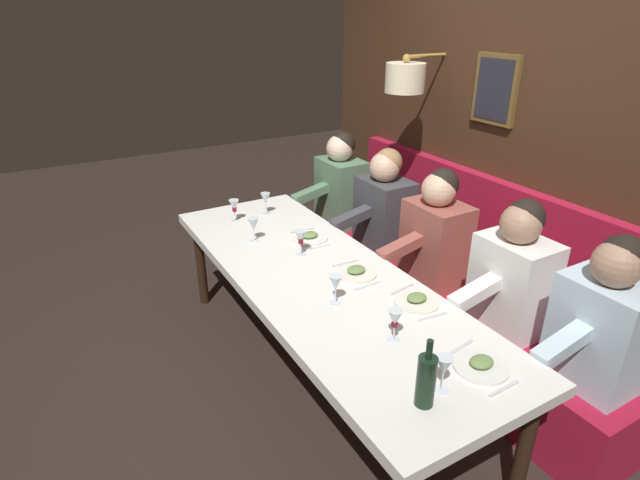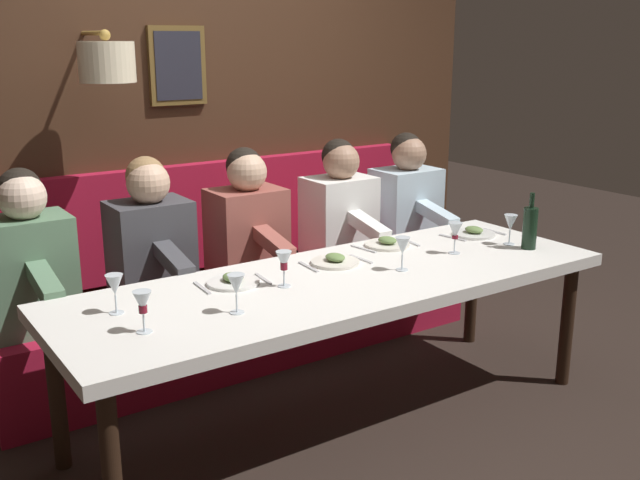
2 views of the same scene
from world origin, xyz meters
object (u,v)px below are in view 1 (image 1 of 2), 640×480
Objects in this scene: diner_nearest at (603,319)px; diner_near at (513,272)px; diner_far at (384,205)px; wine_glass_6 at (395,319)px; diner_farthest at (340,183)px; wine_glass_0 at (265,199)px; wine_glass_4 at (254,225)px; wine_bottle at (426,380)px; wine_glass_2 at (336,284)px; diner_middle at (436,232)px; wine_glass_1 at (301,238)px; wine_glass_5 at (444,367)px; dining_table at (320,284)px; wine_glass_3 at (234,206)px.

diner_nearest is 0.53m from diner_near.
diner_far reaches higher than wine_glass_6.
diner_farthest is 0.77m from wine_glass_0.
wine_bottle is at bearing -90.78° from wine_glass_4.
wine_glass_2 is 0.55× the size of wine_bottle.
wine_glass_2 is 0.93m from wine_glass_4.
diner_near is 0.64m from diner_middle.
diner_far is at bearing 18.64° from wine_glass_1.
wine_glass_5 is at bearing -119.43° from diner_far.
diner_farthest is 4.82× the size of wine_glass_5.
wine_glass_1 is (-0.85, -0.29, 0.04)m from diner_far.
dining_table is 1.46m from diner_nearest.
wine_bottle is (-0.04, -2.11, 0.00)m from wine_glass_3.
wine_glass_0 and wine_glass_5 have the same top height.
diner_far is at bearing 33.18° from dining_table.
dining_table is 16.35× the size of wine_glass_2.
wine_glass_2 is at bearing 161.49° from diner_near.
dining_table is 0.66m from wine_glass_4.
wine_bottle is at bearing -155.45° from diner_near.
diner_near and diner_farthest have the same top height.
diner_middle is 0.57m from diner_far.
wine_glass_5 is at bearing -92.83° from dining_table.
wine_glass_0 is at bearing 85.41° from wine_glass_6.
diner_farthest is 4.82× the size of wine_glass_1.
diner_middle is (0.88, 0.01, 0.14)m from dining_table.
wine_glass_0 is at bearing 82.66° from wine_glass_1.
wine_glass_0 is (-0.76, 2.18, 0.04)m from diner_nearest.
wine_bottle is (-0.15, -0.39, 0.00)m from wine_glass_6.
wine_glass_6 is (-0.89, -1.90, 0.04)m from diner_farthest.
diner_farthest is at bearing 90.00° from diner_middle.
wine_glass_3 is (-1.01, -0.18, 0.04)m from diner_farthest.
wine_glass_3 is (-1.01, 2.16, 0.04)m from diner_nearest.
diner_far is 4.82× the size of wine_glass_3.
wine_glass_2 is at bearing 83.91° from wine_bottle.
diner_farthest is 2.10m from wine_glass_6.
diner_near and diner_middle have the same top height.
wine_glass_2 is 0.81m from wine_bottle.
wine_glass_5 is 0.55× the size of wine_bottle.
wine_glass_3 is at bearing -169.97° from diner_farthest.
wine_glass_1 is at bearing 161.79° from diner_middle.
wine_bottle reaches higher than wine_glass_0.
diner_near is 4.82× the size of wine_glass_2.
dining_table is 1.10m from wine_glass_5.
diner_farthest is 4.82× the size of wine_glass_6.
wine_glass_1 reaches higher than dining_table.
dining_table is 16.35× the size of wine_glass_4.
wine_glass_4 is at bearing 93.83° from wine_glass_2.
diner_nearest reaches higher than wine_glass_0.
wine_glass_1 is 0.73m from wine_glass_3.
dining_table is at bearing -179.34° from diner_middle.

